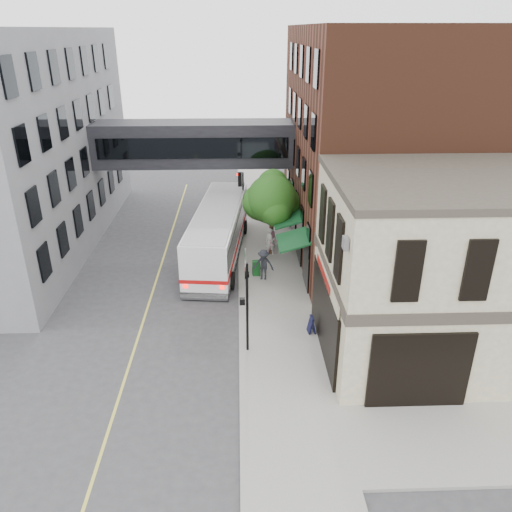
{
  "coord_description": "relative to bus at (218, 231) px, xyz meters",
  "views": [
    {
      "loc": [
        0.1,
        -17.54,
        13.93
      ],
      "look_at": [
        0.91,
        5.17,
        3.54
      ],
      "focal_mm": 35.0,
      "sensor_mm": 36.0,
      "label": 1
    }
  ],
  "objects": [
    {
      "name": "newspaper_box",
      "position": [
        2.37,
        -3.11,
        -1.25
      ],
      "size": [
        0.48,
        0.43,
        0.92
      ],
      "primitive_type": "cube",
      "rotation": [
        0.0,
        0.0,
        0.06
      ],
      "color": "#124E1B",
      "rests_on": "sidewalk_main"
    },
    {
      "name": "corner_building",
      "position": [
        10.25,
        -10.93,
        2.36
      ],
      "size": [
        10.19,
        8.12,
        8.45
      ],
      "color": "tan",
      "rests_on": "ground"
    },
    {
      "name": "traffic_signal_far",
      "position": [
        1.54,
        4.07,
        1.48
      ],
      "size": [
        0.53,
        0.28,
        4.5
      ],
      "color": "black",
      "rests_on": "sidewalk_main"
    },
    {
      "name": "pedestrian_b",
      "position": [
        3.6,
        -0.06,
        -0.89
      ],
      "size": [
        0.97,
        0.88,
        1.63
      ],
      "primitive_type": "imported",
      "rotation": [
        0.0,
        0.0,
        0.41
      ],
      "color": "#C47F94",
      "rests_on": "sidewalk_main"
    },
    {
      "name": "street_tree",
      "position": [
        3.47,
        0.29,
        2.05
      ],
      "size": [
        3.8,
        3.2,
        5.6
      ],
      "color": "#382619",
      "rests_on": "sidewalk_main"
    },
    {
      "name": "bus",
      "position": [
        0.0,
        0.0,
        0.0
      ],
      "size": [
        4.01,
        12.53,
        3.31
      ],
      "color": "white",
      "rests_on": "ground"
    },
    {
      "name": "lane_marking",
      "position": [
        -3.72,
        -2.93,
        -1.85
      ],
      "size": [
        0.12,
        40.0,
        0.01
      ],
      "primitive_type": "cube",
      "color": "#D8CC4C",
      "rests_on": "ground"
    },
    {
      "name": "sidewalk_main",
      "position": [
        3.28,
        1.07,
        -1.78
      ],
      "size": [
        4.0,
        60.0,
        0.15
      ],
      "primitive_type": "cube",
      "color": "gray",
      "rests_on": "ground"
    },
    {
      "name": "sandwich_board",
      "position": [
        4.88,
        -9.56,
        -1.27
      ],
      "size": [
        0.37,
        0.53,
        0.88
      ],
      "primitive_type": "cube",
      "rotation": [
        0.0,
        0.0,
        0.11
      ],
      "color": "black",
      "rests_on": "sidewalk_main"
    },
    {
      "name": "street_sign_pole",
      "position": [
        1.67,
        -5.93,
        0.08
      ],
      "size": [
        0.08,
        0.75,
        3.0
      ],
      "color": "gray",
      "rests_on": "sidewalk_main"
    },
    {
      "name": "skyway_bridge",
      "position": [
        -1.72,
        5.07,
        4.64
      ],
      "size": [
        14.0,
        3.18,
        3.0
      ],
      "color": "black",
      "rests_on": "ground"
    },
    {
      "name": "traffic_signal_near",
      "position": [
        1.65,
        -10.93,
        1.13
      ],
      "size": [
        0.44,
        0.22,
        4.6
      ],
      "color": "black",
      "rests_on": "sidewalk_main"
    },
    {
      "name": "brick_building",
      "position": [
        11.26,
        2.07,
        5.13
      ],
      "size": [
        13.76,
        18.0,
        14.0
      ],
      "color": "#4D2618",
      "rests_on": "ground"
    },
    {
      "name": "pedestrian_c",
      "position": [
        2.79,
        -3.69,
        -0.75
      ],
      "size": [
        1.36,
        0.96,
        1.91
      ],
      "primitive_type": "imported",
      "rotation": [
        0.0,
        0.0,
        -0.22
      ],
      "color": "#22242A",
      "rests_on": "sidewalk_main"
    },
    {
      "name": "ground",
      "position": [
        1.28,
        -12.93,
        -1.86
      ],
      "size": [
        120.0,
        120.0,
        0.0
      ],
      "primitive_type": "plane",
      "color": "#38383A",
      "rests_on": "ground"
    },
    {
      "name": "pedestrian_a",
      "position": [
        3.42,
        -0.1,
        -0.79
      ],
      "size": [
        0.69,
        0.47,
        1.83
      ],
      "primitive_type": "imported",
      "rotation": [
        0.0,
        0.0,
        0.05
      ],
      "color": "silver",
      "rests_on": "sidewalk_main"
    }
  ]
}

